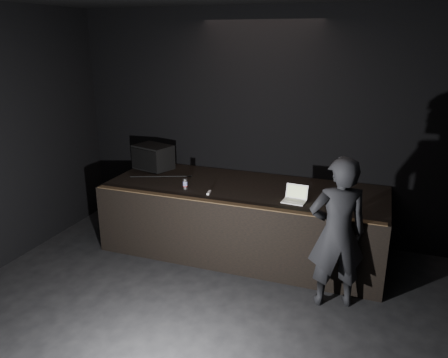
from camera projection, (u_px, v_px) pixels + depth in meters
The scene contains 10 objects.
room_walls at pixel (144, 171), 3.53m from camera, with size 6.10×7.10×3.52m.
stage_riser at pixel (243, 219), 6.44m from camera, with size 4.00×1.50×1.00m, color black.
riser_lip at pixel (227, 203), 5.65m from camera, with size 3.92×0.10×0.01m, color brown.
stage_monitor at pixel (153, 157), 7.10m from camera, with size 0.68×0.57×0.39m.
cable at pixel (161, 176), 6.72m from camera, with size 0.02×0.02×0.95m, color black.
laptop at pixel (295, 197), 5.74m from camera, with size 0.31×0.29×0.20m.
beer_can at pixel (185, 184), 6.18m from camera, with size 0.06×0.06×0.15m.
plastic_cup at pixel (309, 186), 6.15m from camera, with size 0.08×0.08×0.10m, color white.
wii_remote at pixel (209, 192), 6.02m from camera, with size 0.03×0.14×0.03m, color white.
person at pixel (337, 233), 5.00m from camera, with size 0.67×0.44×1.83m, color black.
Camera 1 is at (1.77, -2.95, 3.06)m, focal length 35.00 mm.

